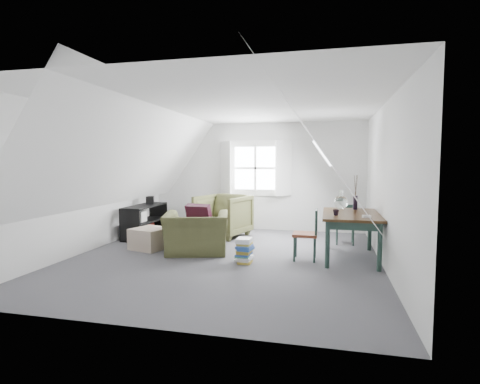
% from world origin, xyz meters
% --- Properties ---
extents(floor, '(5.50, 5.50, 0.00)m').
position_xyz_m(floor, '(0.00, 0.00, 0.00)').
color(floor, '#49494E').
rests_on(floor, ground).
extents(ceiling, '(5.50, 5.50, 0.00)m').
position_xyz_m(ceiling, '(0.00, 0.00, 2.50)').
color(ceiling, white).
rests_on(ceiling, wall_back).
extents(wall_back, '(5.00, 0.00, 5.00)m').
position_xyz_m(wall_back, '(0.00, 2.75, 1.25)').
color(wall_back, silver).
rests_on(wall_back, ground).
extents(wall_front, '(5.00, 0.00, 5.00)m').
position_xyz_m(wall_front, '(0.00, -2.75, 1.25)').
color(wall_front, silver).
rests_on(wall_front, ground).
extents(wall_left, '(0.00, 5.50, 5.50)m').
position_xyz_m(wall_left, '(-2.50, 0.00, 1.25)').
color(wall_left, silver).
rests_on(wall_left, ground).
extents(wall_right, '(0.00, 5.50, 5.50)m').
position_xyz_m(wall_right, '(2.50, 0.00, 1.25)').
color(wall_right, silver).
rests_on(wall_right, ground).
extents(slope_left, '(3.19, 5.50, 4.48)m').
position_xyz_m(slope_left, '(-1.55, 0.00, 1.78)').
color(slope_left, white).
rests_on(slope_left, wall_left).
extents(slope_right, '(3.19, 5.50, 4.48)m').
position_xyz_m(slope_right, '(1.55, 0.00, 1.78)').
color(slope_right, white).
rests_on(slope_right, wall_right).
extents(dormer_window, '(1.71, 0.35, 1.30)m').
position_xyz_m(dormer_window, '(0.00, 2.68, 1.45)').
color(dormer_window, white).
rests_on(dormer_window, wall_back).
extents(skylight, '(0.35, 0.75, 0.47)m').
position_xyz_m(skylight, '(1.55, 1.30, 1.75)').
color(skylight, white).
rests_on(skylight, slope_right).
extents(armchair_near, '(1.30, 1.20, 0.71)m').
position_xyz_m(armchair_near, '(-0.56, 0.19, 0.00)').
color(armchair_near, '#464928').
rests_on(armchair_near, floor).
extents(armchair_far, '(1.22, 1.24, 0.90)m').
position_xyz_m(armchair_far, '(-0.51, 1.69, 0.00)').
color(armchair_far, '#464928').
rests_on(armchair_far, floor).
extents(throw_pillow, '(0.48, 0.32, 0.46)m').
position_xyz_m(throw_pillow, '(-0.56, 0.34, 0.62)').
color(throw_pillow, '#3A0F22').
rests_on(throw_pillow, armchair_near).
extents(ottoman, '(0.71, 0.71, 0.38)m').
position_xyz_m(ottoman, '(-1.51, 0.30, 0.19)').
color(ottoman, tan).
rests_on(ottoman, floor).
extents(dining_table, '(0.90, 1.50, 0.75)m').
position_xyz_m(dining_table, '(2.04, 0.43, 0.65)').
color(dining_table, '#321F0F').
rests_on(dining_table, floor).
extents(demijohn, '(0.24, 0.24, 0.34)m').
position_xyz_m(demijohn, '(1.89, 0.88, 0.89)').
color(demijohn, silver).
rests_on(demijohn, dining_table).
extents(vase_twigs, '(0.08, 0.09, 0.61)m').
position_xyz_m(vase_twigs, '(2.14, 0.98, 0.89)').
color(vase_twigs, black).
rests_on(vase_twigs, dining_table).
extents(cup, '(0.10, 0.10, 0.09)m').
position_xyz_m(cup, '(1.79, 0.13, 0.75)').
color(cup, black).
rests_on(cup, dining_table).
extents(paper_box, '(0.13, 0.10, 0.04)m').
position_xyz_m(paper_box, '(2.24, -0.02, 0.77)').
color(paper_box, white).
rests_on(paper_box, dining_table).
extents(dining_chair_far, '(0.37, 0.37, 0.79)m').
position_xyz_m(dining_chair_far, '(2.00, 1.53, 0.41)').
color(dining_chair_far, '#612C1B').
rests_on(dining_chair_far, floor).
extents(dining_chair_near, '(0.39, 0.39, 0.83)m').
position_xyz_m(dining_chair_near, '(1.35, 0.17, 0.43)').
color(dining_chair_near, '#612C1B').
rests_on(dining_chair_near, floor).
extents(media_shelf, '(0.44, 1.32, 0.68)m').
position_xyz_m(media_shelf, '(-2.14, 1.29, 0.30)').
color(media_shelf, black).
rests_on(media_shelf, floor).
extents(electronics_box, '(0.23, 0.27, 0.18)m').
position_xyz_m(electronics_box, '(-2.14, 1.59, 0.75)').
color(electronics_box, black).
rests_on(electronics_box, media_shelf).
extents(magazine_stack, '(0.29, 0.35, 0.39)m').
position_xyz_m(magazine_stack, '(0.39, -0.24, 0.20)').
color(magazine_stack, '#B29933').
rests_on(magazine_stack, floor).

